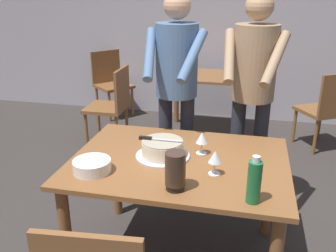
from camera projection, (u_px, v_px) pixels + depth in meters
back_wall at (225, 18)px, 4.85m from camera, size 10.00×0.12×2.70m
main_dining_table at (179, 176)px, 2.32m from camera, size 1.32×0.98×0.75m
cake_on_platter at (163, 149)px, 2.29m from camera, size 0.34×0.34×0.11m
cake_knife at (151, 139)px, 2.28m from camera, size 0.27×0.02×0.02m
plate_stack at (92, 166)px, 2.12m from camera, size 0.22×0.22×0.07m
wine_glass_near at (202, 139)px, 2.32m from camera, size 0.08×0.08×0.14m
wine_glass_far at (215, 158)px, 2.06m from camera, size 0.08×0.08×0.14m
water_bottle at (254, 181)px, 1.79m from camera, size 0.07×0.07×0.25m
hurricane_lamp at (175, 171)px, 1.91m from camera, size 0.11×0.11×0.21m
person_cutting_cake at (176, 80)px, 2.83m from camera, size 0.47×0.56×1.72m
person_standing_beside at (253, 83)px, 2.74m from camera, size 0.46×0.57×1.72m
background_table at (206, 88)px, 4.52m from camera, size 1.00×0.70×0.74m
background_chair_0 at (112, 103)px, 4.21m from camera, size 0.45×0.45×0.90m
background_chair_1 at (111, 81)px, 5.20m from camera, size 0.62×0.62×0.90m
background_chair_2 at (326, 108)px, 4.06m from camera, size 0.61×0.61×0.90m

